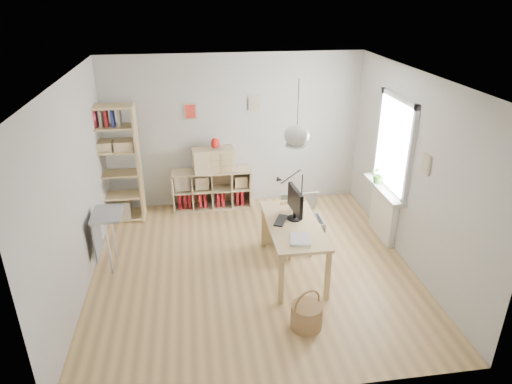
{
  "coord_description": "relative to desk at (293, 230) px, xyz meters",
  "views": [
    {
      "loc": [
        -0.74,
        -5.48,
        3.71
      ],
      "look_at": [
        0.1,
        0.3,
        1.05
      ],
      "focal_mm": 32.0,
      "sensor_mm": 36.0,
      "label": 1
    }
  ],
  "objects": [
    {
      "name": "storage_chest",
      "position": [
        0.38,
        0.96,
        -0.44
      ],
      "size": [
        0.62,
        0.7,
        0.65
      ],
      "rotation": [
        0.0,
        0.0,
        -0.01
      ],
      "color": "silver",
      "rests_on": "ground"
    },
    {
      "name": "side_table",
      "position": [
        -2.59,
        0.5,
        0.01
      ],
      "size": [
        0.4,
        0.55,
        0.85
      ],
      "color": "#999A9C",
      "rests_on": "ground"
    },
    {
      "name": "drawer_chest",
      "position": [
        -0.95,
        2.19,
        0.27
      ],
      "size": [
        0.75,
        0.42,
        0.41
      ],
      "primitive_type": "cube",
      "rotation": [
        0.0,
        0.0,
        0.13
      ],
      "color": "#CDAC87",
      "rests_on": "cube_shelf"
    },
    {
      "name": "windowsill",
      "position": [
        1.59,
        0.75,
        0.17
      ],
      "size": [
        0.22,
        1.2,
        0.06
      ],
      "primitive_type": "cube",
      "color": "silver",
      "rests_on": "radiator"
    },
    {
      "name": "chair",
      "position": [
        0.15,
        0.5,
        -0.19
      ],
      "size": [
        0.46,
        0.46,
        0.81
      ],
      "rotation": [
        0.0,
        0.0,
        0.17
      ],
      "color": "#999A9C",
      "rests_on": "ground"
    },
    {
      "name": "desk",
      "position": [
        0.0,
        0.0,
        0.0
      ],
      "size": [
        0.7,
        1.5,
        0.75
      ],
      "color": "#DFBA80",
      "rests_on": "ground"
    },
    {
      "name": "window_unit",
      "position": [
        1.68,
        0.75,
        0.89
      ],
      "size": [
        0.07,
        1.16,
        1.46
      ],
      "color": "white",
      "rests_on": "ground"
    },
    {
      "name": "cube_shelf",
      "position": [
        -1.02,
        2.23,
        -0.36
      ],
      "size": [
        1.4,
        0.38,
        0.72
      ],
      "color": "#CDAC87",
      "rests_on": "ground"
    },
    {
      "name": "ground",
      "position": [
        -0.55,
        0.15,
        -0.66
      ],
      "size": [
        4.5,
        4.5,
        0.0
      ],
      "primitive_type": "plane",
      "color": "tan",
      "rests_on": "ground"
    },
    {
      "name": "red_vase",
      "position": [
        -0.91,
        2.19,
        0.57
      ],
      "size": [
        0.15,
        0.15,
        0.19
      ],
      "primitive_type": "ellipsoid",
      "color": "#A2110D",
      "rests_on": "drawer_chest"
    },
    {
      "name": "paper_tray",
      "position": [
        -0.01,
        -0.45,
        0.11
      ],
      "size": [
        0.3,
        0.35,
        0.03
      ],
      "primitive_type": "cube",
      "rotation": [
        0.0,
        0.0,
        -0.19
      ],
      "color": "silver",
      "rests_on": "desk"
    },
    {
      "name": "task_lamp",
      "position": [
        0.06,
        0.61,
        0.41
      ],
      "size": [
        0.43,
        0.16,
        0.46
      ],
      "color": "black",
      "rests_on": "desk"
    },
    {
      "name": "keyboard",
      "position": [
        -0.16,
        0.1,
        0.1
      ],
      "size": [
        0.25,
        0.36,
        0.02
      ],
      "primitive_type": "cube",
      "rotation": [
        0.0,
        0.0,
        -0.41
      ],
      "color": "black",
      "rests_on": "desk"
    },
    {
      "name": "wicker_basket",
      "position": [
        -0.09,
        -1.19,
        -0.49
      ],
      "size": [
        0.37,
        0.37,
        0.52
      ],
      "rotation": [
        0.0,
        0.0,
        0.42
      ],
      "color": "olive",
      "rests_on": "ground"
    },
    {
      "name": "yarn_ball",
      "position": [
        0.13,
        0.41,
        0.18
      ],
      "size": [
        0.17,
        0.17,
        0.17
      ],
      "primitive_type": "sphere",
      "color": "#450918",
      "rests_on": "desk"
    },
    {
      "name": "potted_plant",
      "position": [
        1.57,
        0.94,
        0.35
      ],
      "size": [
        0.27,
        0.23,
        0.29
      ],
      "primitive_type": "imported",
      "rotation": [
        0.0,
        0.0,
        0.02
      ],
      "color": "#3B702A",
      "rests_on": "windowsill"
    },
    {
      "name": "tall_bookshelf",
      "position": [
        -2.59,
        1.95,
        0.43
      ],
      "size": [
        0.8,
        0.38,
        2.0
      ],
      "color": "#DFBA80",
      "rests_on": "ground"
    },
    {
      "name": "room_shell",
      "position": [
        -0.0,
        0.0,
        1.34
      ],
      "size": [
        4.5,
        4.5,
        4.5
      ],
      "color": "silver",
      "rests_on": "ground"
    },
    {
      "name": "radiator",
      "position": [
        1.64,
        0.75,
        -0.26
      ],
      "size": [
        0.1,
        0.8,
        0.8
      ],
      "primitive_type": "cube",
      "color": "white",
      "rests_on": "ground"
    },
    {
      "name": "monitor",
      "position": [
        0.05,
        0.14,
        0.35
      ],
      "size": [
        0.21,
        0.52,
        0.45
      ],
      "rotation": [
        0.0,
        0.0,
        0.1
      ],
      "color": "black",
      "rests_on": "desk"
    }
  ]
}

